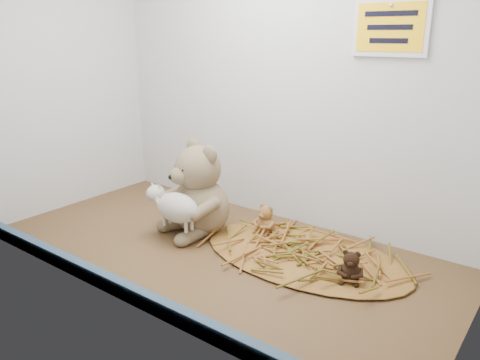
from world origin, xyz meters
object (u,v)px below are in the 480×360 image
Objects in this scene: main_teddy at (200,188)px; mini_teddy_tan at (266,218)px; toy_lamb at (177,208)px; mini_teddy_brown at (351,265)px.

main_teddy reaches higher than mini_teddy_tan.
main_teddy is at bearing -146.26° from mini_teddy_tan.
toy_lamb is 2.15× the size of mini_teddy_tan.
main_teddy is 19.92cm from mini_teddy_tan.
toy_lamb is at bearing 169.41° from mini_teddy_brown.
mini_teddy_tan reaches higher than mini_teddy_brown.
mini_teddy_brown is at bearing -14.49° from mini_teddy_tan.
toy_lamb reaches higher than mini_teddy_brown.
mini_teddy_tan is 31.84cm from mini_teddy_brown.
main_teddy is 46.85cm from mini_teddy_brown.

